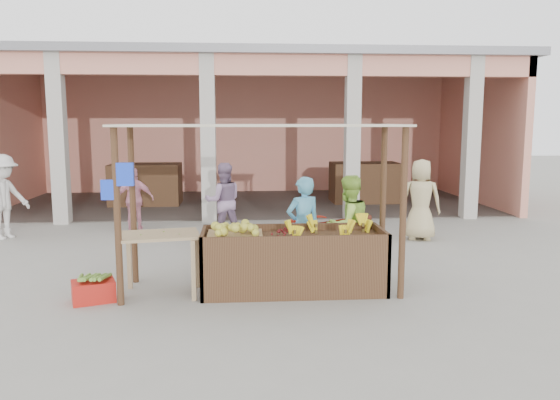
{
  "coord_description": "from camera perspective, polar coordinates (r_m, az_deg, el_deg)",
  "views": [
    {
      "loc": [
        -0.25,
        -7.59,
        2.43
      ],
      "look_at": [
        0.4,
        1.2,
        1.15
      ],
      "focal_mm": 35.0,
      "sensor_mm": 36.0,
      "label": 1
    }
  ],
  "objects": [
    {
      "name": "side_table",
      "position": [
        7.83,
        -12.47,
        -4.47
      ],
      "size": [
        1.19,
        0.9,
        0.87
      ],
      "rotation": [
        0.0,
        0.0,
        0.17
      ],
      "color": "tan",
      "rests_on": "ground"
    },
    {
      "name": "shopper_a",
      "position": [
        12.63,
        -26.98,
        0.61
      ],
      "size": [
        1.16,
        1.36,
        1.9
      ],
      "primitive_type": "imported",
      "rotation": [
        0.0,
        0.0,
        1.01
      ],
      "color": "silver",
      "rests_on": "ground"
    },
    {
      "name": "shopper_b",
      "position": [
        12.52,
        -14.95,
        0.28
      ],
      "size": [
        0.93,
        0.56,
        1.51
      ],
      "primitive_type": "imported",
      "rotation": [
        0.0,
        0.0,
        3.25
      ],
      "color": "pink",
      "rests_on": "ground"
    },
    {
      "name": "red_crate",
      "position": [
        7.92,
        -18.91,
        -8.99
      ],
      "size": [
        0.65,
        0.56,
        0.29
      ],
      "primitive_type": "cube",
      "rotation": [
        0.0,
        0.0,
        0.34
      ],
      "color": "#B51B13",
      "rests_on": "ground"
    },
    {
      "name": "stall_awning",
      "position": [
        7.66,
        -2.47,
        4.85
      ],
      "size": [
        4.09,
        1.35,
        2.39
      ],
      "color": "#523720",
      "rests_on": "ground"
    },
    {
      "name": "produce_sacks",
      "position": [
        13.49,
        8.7,
        -0.98
      ],
      "size": [
        0.76,
        0.47,
        0.58
      ],
      "color": "maroon",
      "rests_on": "ground"
    },
    {
      "name": "vendor_green",
      "position": [
        8.65,
        7.13,
        -2.4
      ],
      "size": [
        0.93,
        0.78,
        1.68
      ],
      "primitive_type": "imported",
      "rotation": [
        0.0,
        0.0,
        3.6
      ],
      "color": "#A9DE4F",
      "rests_on": "ground"
    },
    {
      "name": "shopper_c",
      "position": [
        11.54,
        14.51,
        0.48
      ],
      "size": [
        1.01,
        0.79,
        1.85
      ],
      "primitive_type": "imported",
      "rotation": [
        0.0,
        0.0,
        2.88
      ],
      "color": "tan",
      "rests_on": "ground"
    },
    {
      "name": "fruit_stall",
      "position": [
        7.89,
        1.38,
        -6.67
      ],
      "size": [
        2.6,
        0.95,
        0.8
      ],
      "primitive_type": "cube",
      "color": "#523720",
      "rests_on": "ground"
    },
    {
      "name": "vendor_blue",
      "position": [
        8.58,
        2.43,
        -2.43
      ],
      "size": [
        0.75,
        0.66,
        1.68
      ],
      "primitive_type": "imported",
      "rotation": [
        0.0,
        0.0,
        3.5
      ],
      "color": "#51A7D0",
      "rests_on": "ground"
    },
    {
      "name": "banana_heap",
      "position": [
        7.86,
        5.0,
        -2.92
      ],
      "size": [
        1.22,
        0.67,
        0.22
      ],
      "primitive_type": null,
      "color": "yellow",
      "rests_on": "fruit_stall"
    },
    {
      "name": "ground",
      "position": [
        7.97,
        -2.26,
        -9.51
      ],
      "size": [
        60.0,
        60.0,
        0.0
      ],
      "primitive_type": "plane",
      "color": "gray",
      "rests_on": "ground"
    },
    {
      "name": "motorcycle",
      "position": [
        9.96,
        5.21,
        -2.84
      ],
      "size": [
        1.33,
        2.11,
        1.04
      ],
      "primitive_type": "imported",
      "rotation": [
        0.0,
        0.0,
        1.22
      ],
      "color": "maroon",
      "rests_on": "ground"
    },
    {
      "name": "berry_heap",
      "position": [
        7.77,
        0.55,
        -3.31
      ],
      "size": [
        0.46,
        0.37,
        0.15
      ],
      "primitive_type": "ellipsoid",
      "color": "maroon",
      "rests_on": "fruit_stall"
    },
    {
      "name": "shopper_f",
      "position": [
        11.32,
        -5.93,
        0.27
      ],
      "size": [
        0.91,
        0.6,
        1.74
      ],
      "primitive_type": "imported",
      "rotation": [
        0.0,
        0.0,
        3.28
      ],
      "color": "gray",
      "rests_on": "ground"
    },
    {
      "name": "papaya_pile",
      "position": [
        7.78,
        -12.52,
        -2.77
      ],
      "size": [
        0.66,
        0.38,
        0.19
      ],
      "primitive_type": null,
      "color": "#4C8E2E",
      "rests_on": "side_table"
    },
    {
      "name": "plantain_bundle",
      "position": [
        7.87,
        -18.98,
        -7.69
      ],
      "size": [
        0.43,
        0.3,
        0.09
      ],
      "primitive_type": null,
      "color": "olive",
      "rests_on": "red_crate"
    },
    {
      "name": "melon_tray",
      "position": [
        7.71,
        -4.74,
        -3.26
      ],
      "size": [
        0.77,
        0.67,
        0.2
      ],
      "color": "#9D7D51",
      "rests_on": "fruit_stall"
    },
    {
      "name": "market_building",
      "position": [
        16.52,
        -3.21,
        9.16
      ],
      "size": [
        14.4,
        6.4,
        4.2
      ],
      "color": "tan",
      "rests_on": "ground"
    }
  ]
}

